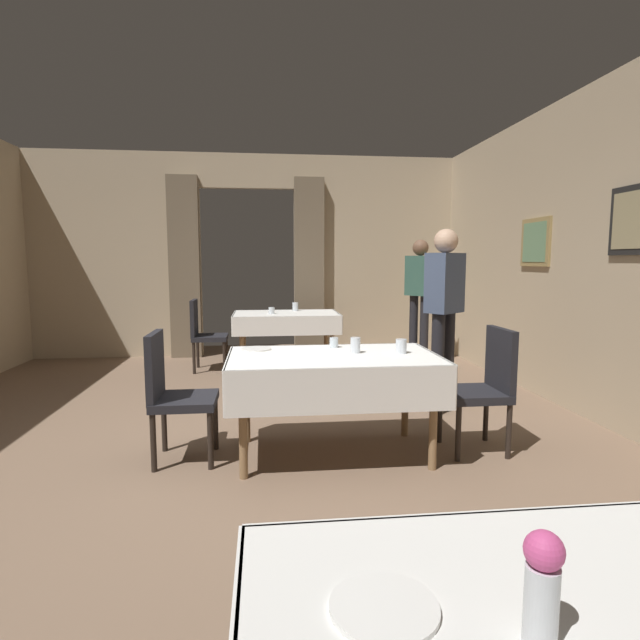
{
  "coord_description": "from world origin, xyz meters",
  "views": [
    {
      "loc": [
        0.22,
        -3.56,
        1.43
      ],
      "look_at": [
        0.67,
        0.42,
        0.96
      ],
      "focal_mm": 28.35,
      "sensor_mm": 36.0,
      "label": 1
    }
  ],
  "objects_px": {
    "chair_mid_left": "(173,390)",
    "glass_mid_d": "(355,345)",
    "dining_table_mid": "(333,368)",
    "dining_table_far": "(286,320)",
    "glass_mid_b": "(401,346)",
    "person_waiter_by_doorway": "(420,290)",
    "glass_mid_a": "(334,343)",
    "glass_far_b": "(295,307)",
    "flower_vase_near": "(542,584)",
    "chair_far_left": "(204,331)",
    "glass_far_a": "(272,311)",
    "chair_mid_right": "(485,383)",
    "person_diner_standing_aside": "(444,305)",
    "plate_near_c": "(384,607)",
    "plate_mid_c": "(256,349)"
  },
  "relations": [
    {
      "from": "dining_table_far",
      "to": "chair_mid_left",
      "type": "bearing_deg",
      "value": -107.37
    },
    {
      "from": "flower_vase_near",
      "to": "glass_mid_d",
      "type": "bearing_deg",
      "value": 86.13
    },
    {
      "from": "chair_mid_right",
      "to": "flower_vase_near",
      "type": "bearing_deg",
      "value": -112.86
    },
    {
      "from": "person_diner_standing_aside",
      "to": "glass_mid_b",
      "type": "bearing_deg",
      "value": -125.44
    },
    {
      "from": "flower_vase_near",
      "to": "glass_mid_d",
      "type": "relative_size",
      "value": 1.81
    },
    {
      "from": "glass_mid_a",
      "to": "glass_mid_d",
      "type": "bearing_deg",
      "value": -63.68
    },
    {
      "from": "glass_mid_b",
      "to": "person_waiter_by_doorway",
      "type": "bearing_deg",
      "value": 70.3
    },
    {
      "from": "flower_vase_near",
      "to": "person_diner_standing_aside",
      "type": "xyz_separation_m",
      "value": [
        1.19,
        3.74,
        0.16
      ]
    },
    {
      "from": "flower_vase_near",
      "to": "plate_mid_c",
      "type": "distance_m",
      "value": 3.12
    },
    {
      "from": "chair_far_left",
      "to": "glass_far_b",
      "type": "height_order",
      "value": "chair_far_left"
    },
    {
      "from": "dining_table_mid",
      "to": "glass_mid_a",
      "type": "relative_size",
      "value": 19.0
    },
    {
      "from": "chair_mid_right",
      "to": "chair_mid_left",
      "type": "relative_size",
      "value": 1.0
    },
    {
      "from": "chair_far_left",
      "to": "glass_far_a",
      "type": "bearing_deg",
      "value": -8.83
    },
    {
      "from": "dining_table_mid",
      "to": "glass_mid_a",
      "type": "bearing_deg",
      "value": 81.15
    },
    {
      "from": "dining_table_mid",
      "to": "glass_mid_a",
      "type": "xyz_separation_m",
      "value": [
        0.05,
        0.31,
        0.14
      ]
    },
    {
      "from": "dining_table_mid",
      "to": "glass_mid_d",
      "type": "relative_size",
      "value": 13.07
    },
    {
      "from": "glass_mid_b",
      "to": "flower_vase_near",
      "type": "bearing_deg",
      "value": -100.64
    },
    {
      "from": "dining_table_mid",
      "to": "person_diner_standing_aside",
      "type": "distance_m",
      "value": 1.55
    },
    {
      "from": "glass_mid_b",
      "to": "plate_mid_c",
      "type": "height_order",
      "value": "glass_mid_b"
    },
    {
      "from": "glass_mid_b",
      "to": "person_waiter_by_doorway",
      "type": "xyz_separation_m",
      "value": [
        1.16,
        3.23,
        0.22
      ]
    },
    {
      "from": "person_waiter_by_doorway",
      "to": "glass_far_b",
      "type": "bearing_deg",
      "value": 178.43
    },
    {
      "from": "chair_mid_right",
      "to": "chair_far_left",
      "type": "height_order",
      "value": "same"
    },
    {
      "from": "chair_mid_left",
      "to": "glass_mid_b",
      "type": "distance_m",
      "value": 1.68
    },
    {
      "from": "person_waiter_by_doorway",
      "to": "person_diner_standing_aside",
      "type": "distance_m",
      "value": 2.34
    },
    {
      "from": "glass_mid_d",
      "to": "person_diner_standing_aside",
      "type": "bearing_deg",
      "value": 41.6
    },
    {
      "from": "glass_far_a",
      "to": "person_diner_standing_aside",
      "type": "height_order",
      "value": "person_diner_standing_aside"
    },
    {
      "from": "dining_table_mid",
      "to": "chair_mid_right",
      "type": "distance_m",
      "value": 1.15
    },
    {
      "from": "chair_mid_left",
      "to": "glass_mid_d",
      "type": "relative_size",
      "value": 7.99
    },
    {
      "from": "plate_mid_c",
      "to": "chair_mid_right",
      "type": "bearing_deg",
      "value": -10.33
    },
    {
      "from": "chair_far_left",
      "to": "glass_far_a",
      "type": "relative_size",
      "value": 10.77
    },
    {
      "from": "dining_table_mid",
      "to": "plate_near_c",
      "type": "height_order",
      "value": "plate_near_c"
    },
    {
      "from": "person_diner_standing_aside",
      "to": "chair_mid_right",
      "type": "bearing_deg",
      "value": -91.68
    },
    {
      "from": "dining_table_mid",
      "to": "chair_mid_left",
      "type": "relative_size",
      "value": 1.64
    },
    {
      "from": "glass_mid_d",
      "to": "person_waiter_by_doorway",
      "type": "bearing_deg",
      "value": 64.9
    },
    {
      "from": "glass_mid_a",
      "to": "glass_mid_b",
      "type": "distance_m",
      "value": 0.55
    },
    {
      "from": "plate_near_c",
      "to": "person_diner_standing_aside",
      "type": "bearing_deg",
      "value": 68.22
    },
    {
      "from": "dining_table_mid",
      "to": "glass_mid_b",
      "type": "xyz_separation_m",
      "value": [
        0.51,
        0.01,
        0.15
      ]
    },
    {
      "from": "chair_far_left",
      "to": "person_waiter_by_doorway",
      "type": "relative_size",
      "value": 0.54
    },
    {
      "from": "chair_mid_right",
      "to": "person_waiter_by_doorway",
      "type": "height_order",
      "value": "person_waiter_by_doorway"
    },
    {
      "from": "dining_table_far",
      "to": "person_waiter_by_doorway",
      "type": "relative_size",
      "value": 0.8
    },
    {
      "from": "dining_table_mid",
      "to": "dining_table_far",
      "type": "xyz_separation_m",
      "value": [
        -0.2,
        3.03,
        0.0
      ]
    },
    {
      "from": "plate_near_c",
      "to": "dining_table_far",
      "type": "bearing_deg",
      "value": 89.29
    },
    {
      "from": "glass_far_b",
      "to": "glass_mid_a",
      "type": "bearing_deg",
      "value": -87.83
    },
    {
      "from": "glass_mid_d",
      "to": "chair_mid_left",
      "type": "bearing_deg",
      "value": -178.52
    },
    {
      "from": "glass_mid_a",
      "to": "glass_mid_b",
      "type": "relative_size",
      "value": 0.76
    },
    {
      "from": "chair_mid_right",
      "to": "plate_mid_c",
      "type": "relative_size",
      "value": 4.05
    },
    {
      "from": "flower_vase_near",
      "to": "glass_mid_a",
      "type": "xyz_separation_m",
      "value": [
        0.07,
        3.1,
        -0.07
      ]
    },
    {
      "from": "dining_table_far",
      "to": "glass_mid_d",
      "type": "xyz_separation_m",
      "value": [
        0.38,
        -2.98,
        0.15
      ]
    },
    {
      "from": "chair_mid_left",
      "to": "dining_table_mid",
      "type": "bearing_deg",
      "value": -1.14
    },
    {
      "from": "plate_mid_c",
      "to": "glass_mid_d",
      "type": "xyz_separation_m",
      "value": [
        0.73,
        -0.22,
        0.05
      ]
    }
  ]
}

